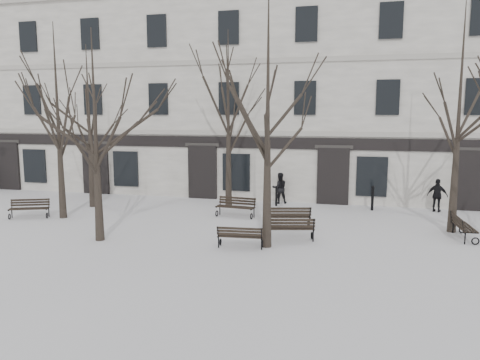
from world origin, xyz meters
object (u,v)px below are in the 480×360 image
(bench_0, at_px, (29,208))
(bench_1, at_px, (240,236))
(bench_5, at_px, (462,226))
(tree_2, at_px, (268,85))
(bench_4, at_px, (287,216))
(tree_1, at_px, (94,110))
(bench_3, at_px, (236,206))
(tree_0, at_px, (57,98))
(bench_2, at_px, (290,228))

(bench_0, bearing_deg, bench_1, -34.81)
(bench_0, relative_size, bench_1, 1.07)
(bench_0, bearing_deg, bench_5, -19.23)
(tree_2, bearing_deg, bench_0, 170.23)
(tree_2, distance_m, bench_4, 5.77)
(tree_1, distance_m, bench_3, 7.64)
(bench_4, bearing_deg, bench_5, 166.73)
(tree_1, distance_m, bench_0, 7.07)
(tree_1, bearing_deg, tree_2, 5.99)
(tree_1, height_order, bench_5, tree_1)
(tree_0, height_order, bench_4, tree_0)
(tree_0, height_order, bench_2, tree_0)
(bench_0, bearing_deg, tree_1, -49.22)
(tree_0, distance_m, tree_2, 9.98)
(bench_2, bearing_deg, bench_3, -63.01)
(bench_0, distance_m, bench_2, 11.86)
(bench_0, xyz_separation_m, bench_3, (8.88, 2.46, 0.02))
(bench_1, bearing_deg, bench_2, -143.51)
(bench_2, relative_size, bench_3, 1.03)
(tree_0, xyz_separation_m, bench_4, (10.03, 0.45, -4.79))
(tree_1, distance_m, bench_5, 14.12)
(bench_0, distance_m, bench_4, 11.49)
(bench_3, bearing_deg, tree_1, -121.25)
(tree_1, distance_m, tree_2, 6.22)
(tree_0, relative_size, bench_0, 4.86)
(bench_2, bearing_deg, tree_2, 40.80)
(tree_1, relative_size, tree_2, 0.85)
(bench_1, distance_m, bench_2, 2.03)
(bench_3, bearing_deg, bench_4, -25.81)
(tree_0, height_order, bench_1, tree_0)
(bench_2, distance_m, bench_5, 6.48)
(tree_0, bearing_deg, bench_5, 1.81)
(bench_4, bearing_deg, bench_3, -46.17)
(tree_0, relative_size, bench_3, 4.69)
(bench_0, distance_m, bench_1, 10.54)
(bench_4, bearing_deg, bench_1, 55.61)
(bench_1, bearing_deg, bench_5, -162.00)
(bench_1, bearing_deg, bench_4, -115.12)
(tree_2, xyz_separation_m, bench_1, (-0.85, -0.40, -5.13))
(bench_3, height_order, bench_4, bench_4)
(tree_0, bearing_deg, bench_1, -16.98)
(bench_5, bearing_deg, tree_0, 88.49)
(bench_1, bearing_deg, bench_3, -78.32)
(bench_3, bearing_deg, tree_0, -158.05)
(bench_1, height_order, bench_4, bench_4)
(tree_0, distance_m, bench_4, 11.12)
(tree_0, relative_size, bench_5, 4.76)
(tree_2, xyz_separation_m, bench_5, (6.87, 2.83, -5.09))
(bench_2, xyz_separation_m, bench_3, (-2.93, 3.44, -0.01))
(tree_1, xyz_separation_m, bench_5, (13.00, 3.48, -4.27))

